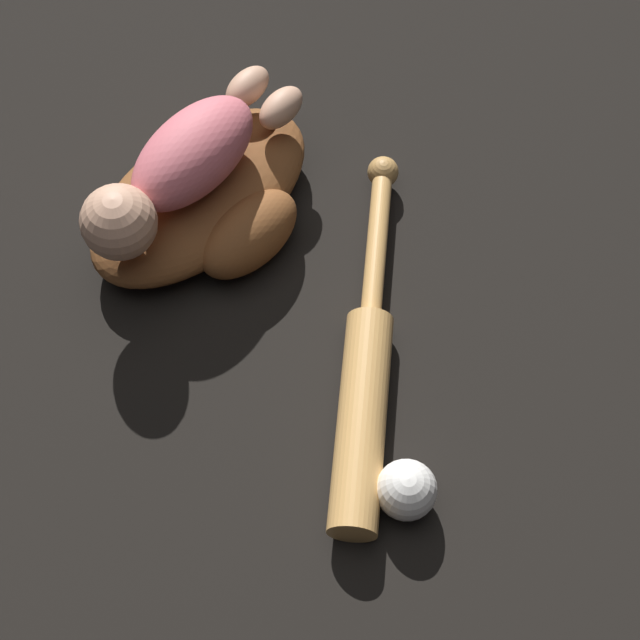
{
  "coord_description": "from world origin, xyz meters",
  "views": [
    {
      "loc": [
        0.46,
        0.79,
        1.27
      ],
      "look_at": [
        0.05,
        0.27,
        0.07
      ],
      "focal_mm": 60.0,
      "sensor_mm": 36.0,
      "label": 1
    }
  ],
  "objects_px": {
    "baseball_bat": "(365,378)",
    "baseball": "(406,490)",
    "baby_figure": "(180,166)",
    "baseball_glove": "(208,201)"
  },
  "relations": [
    {
      "from": "baseball",
      "to": "baseball_bat",
      "type": "bearing_deg",
      "value": -111.7
    },
    {
      "from": "baby_figure",
      "to": "baseball_bat",
      "type": "xyz_separation_m",
      "value": [
        -0.03,
        0.35,
        -0.11
      ]
    },
    {
      "from": "baby_figure",
      "to": "baseball_glove",
      "type": "bearing_deg",
      "value": 160.03
    },
    {
      "from": "baseball_bat",
      "to": "baseball",
      "type": "relative_size",
      "value": 5.69
    },
    {
      "from": "baseball_glove",
      "to": "baby_figure",
      "type": "distance_m",
      "value": 0.1
    },
    {
      "from": "baseball_glove",
      "to": "baseball_bat",
      "type": "height_order",
      "value": "baseball_glove"
    },
    {
      "from": "baseball_bat",
      "to": "baby_figure",
      "type": "bearing_deg",
      "value": -85.11
    },
    {
      "from": "baseball",
      "to": "baseball_glove",
      "type": "bearing_deg",
      "value": -96.6
    },
    {
      "from": "baby_figure",
      "to": "baseball_bat",
      "type": "bearing_deg",
      "value": 94.89
    },
    {
      "from": "baseball_bat",
      "to": "baseball",
      "type": "xyz_separation_m",
      "value": [
        0.06,
        0.15,
        0.01
      ]
    }
  ]
}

